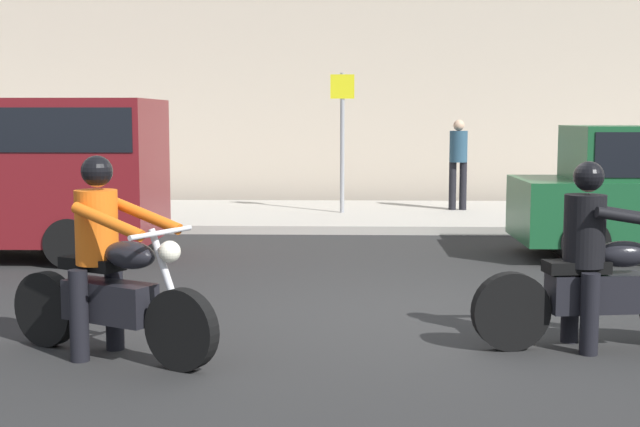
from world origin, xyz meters
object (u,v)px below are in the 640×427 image
object	(u,v)px
motorcycle_with_rider_black_leather	(595,272)
motorcycle_with_rider_orange_stripe	(108,276)
pedestrian_bystander	(458,157)
street_sign_post	(342,129)

from	to	relation	value
motorcycle_with_rider_black_leather	motorcycle_with_rider_orange_stripe	bearing A→B (deg)	-174.06
motorcycle_with_rider_orange_stripe	pedestrian_bystander	size ratio (longest dim) A/B	1.10
motorcycle_with_rider_orange_stripe	street_sign_post	xyz separation A→B (m)	(1.82, 9.38, 1.04)
motorcycle_with_rider_orange_stripe	street_sign_post	size ratio (longest dim) A/B	0.73
motorcycle_with_rider_black_leather	street_sign_post	world-z (taller)	street_sign_post
motorcycle_with_rider_orange_stripe	motorcycle_with_rider_black_leather	xyz separation A→B (m)	(3.97, 0.41, -0.02)
motorcycle_with_rider_black_leather	pedestrian_bystander	world-z (taller)	pedestrian_bystander
motorcycle_with_rider_orange_stripe	motorcycle_with_rider_black_leather	world-z (taller)	motorcycle_with_rider_orange_stripe
motorcycle_with_rider_orange_stripe	street_sign_post	bearing A→B (deg)	79.05
motorcycle_with_rider_orange_stripe	motorcycle_with_rider_black_leather	distance (m)	3.99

